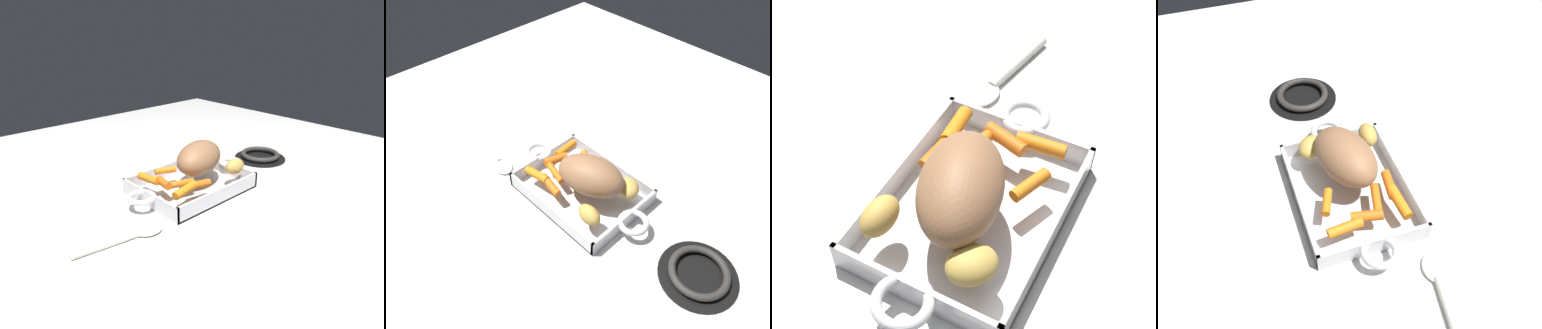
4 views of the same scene
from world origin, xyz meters
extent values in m
plane|color=silver|center=(0.00, 0.00, 0.00)|extent=(1.69, 1.69, 0.00)
cube|color=silver|center=(0.00, 0.00, 0.00)|extent=(0.29, 0.22, 0.01)
cube|color=silver|center=(0.00, 0.10, 0.02)|extent=(0.29, 0.01, 0.04)
cube|color=silver|center=(0.00, -0.10, 0.02)|extent=(0.29, 0.01, 0.04)
cube|color=silver|center=(0.14, 0.00, 0.02)|extent=(0.01, 0.22, 0.04)
cube|color=silver|center=(-0.14, 0.00, 0.02)|extent=(0.01, 0.22, 0.04)
torus|color=silver|center=(0.16, 0.00, 0.03)|extent=(0.07, 0.07, 0.01)
torus|color=silver|center=(-0.16, 0.00, 0.03)|extent=(0.07, 0.07, 0.01)
ellipsoid|color=#9A6945|center=(0.03, 0.00, 0.08)|extent=(0.18, 0.14, 0.09)
cylinder|color=orange|center=(-0.04, 0.06, 0.05)|extent=(0.06, 0.04, 0.02)
cylinder|color=orange|center=(-0.04, -0.07, 0.05)|extent=(0.07, 0.03, 0.02)
cylinder|color=orange|center=(-0.09, 0.00, 0.05)|extent=(0.03, 0.06, 0.02)
cylinder|color=orange|center=(-0.06, -0.03, 0.05)|extent=(0.07, 0.03, 0.02)
cylinder|color=orange|center=(-0.10, 0.04, 0.05)|extent=(0.03, 0.07, 0.02)
cylinder|color=orange|center=(-0.08, -0.07, 0.05)|extent=(0.07, 0.03, 0.03)
ellipsoid|color=gold|center=(0.09, -0.07, 0.06)|extent=(0.06, 0.04, 0.04)
ellipsoid|color=gold|center=(0.10, 0.05, 0.06)|extent=(0.08, 0.07, 0.04)
cylinder|color=black|center=(0.32, 0.01, 0.00)|extent=(0.16, 0.16, 0.01)
torus|color=#2D2B28|center=(0.32, 0.01, 0.01)|extent=(0.12, 0.12, 0.02)
cylinder|color=white|center=(-0.30, -0.07, 0.01)|extent=(0.15, 0.04, 0.02)
ellipsoid|color=white|center=(-0.20, -0.09, 0.01)|extent=(0.07, 0.05, 0.01)
camera|label=1|loc=(-0.58, -0.61, 0.42)|focal=32.94mm
camera|label=2|loc=(0.43, -0.43, 0.70)|focal=35.24mm
camera|label=3|loc=(0.39, 0.19, 0.58)|focal=53.26mm
camera|label=4|loc=(-0.54, 0.18, 0.72)|focal=42.55mm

